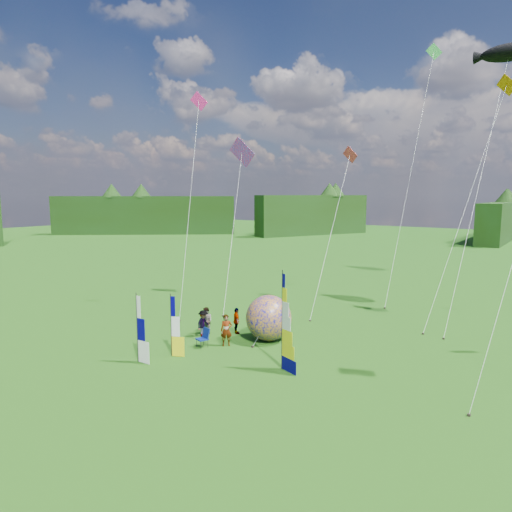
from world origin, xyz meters
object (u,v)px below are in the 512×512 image
Objects in this scene: feather_banner_main at (282,322)px; kite_whale at (481,164)px; side_banner_far at (137,329)px; spectator_a at (226,330)px; spectator_b at (206,321)px; bol_inflatable at (269,318)px; spectator_d at (236,321)px; spectator_c at (203,323)px; side_banner_left at (171,326)px; camp_chair at (202,338)px.

kite_whale is at bearing 91.29° from feather_banner_main.
side_banner_far is 5.17m from spectator_a.
kite_whale is (12.72, 13.97, 9.85)m from spectator_b.
spectator_d is at bearing -176.99° from bol_inflatable.
kite_whale is (12.55, 14.45, 9.87)m from spectator_c.
side_banner_far reaches higher than bol_inflatable.
bol_inflatable is (3.56, 6.90, -0.40)m from side_banner_far.
feather_banner_main reaches higher than spectator_c.
side_banner_far is at bearing -117.31° from bol_inflatable.
bol_inflatable is at bearing -122.10° from kite_whale.
side_banner_left is 1.80m from side_banner_far.
feather_banner_main is at bearing -6.27° from spectator_b.
camp_chair is at bearing 56.21° from side_banner_left.
side_banner_far reaches higher than side_banner_left.
side_banner_left is 1.21× the size of bol_inflatable.
side_banner_left is at bearing -117.17° from bol_inflatable.
spectator_c is at bearing -59.68° from spectator_b.
spectator_a is at bearing 63.29° from side_banner_far.
kite_whale reaches higher than side_banner_far.
bol_inflatable reaches higher than spectator_a.
spectator_d is 3.16m from camp_chair.
feather_banner_main reaches higher than side_banner_far.
kite_whale is at bearing 55.11° from bol_inflatable.
spectator_b is 2.53m from camp_chair.
side_banner_far is at bearing -157.69° from spectator_a.
spectator_b is (-3.85, -1.25, -0.52)m from bol_inflatable.
camp_chair is (1.48, -2.03, -0.29)m from spectator_b.
bol_inflatable is at bearing -71.59° from spectator_c.
kite_whale reaches higher than side_banner_left.
spectator_d is (1.50, 1.12, -0.02)m from spectator_b.
camp_chair is 0.05× the size of kite_whale.
kite_whale reaches higher than spectator_c.
feather_banner_main is 2.93× the size of spectator_d.
kite_whale reaches higher than camp_chair.
feather_banner_main is 19.00m from kite_whale.
spectator_a is at bearing -172.45° from feather_banner_main.
kite_whale is at bearing 55.97° from side_banner_far.
bol_inflatable is 18.10m from kite_whale.
spectator_a is at bearing 155.60° from spectator_d.
side_banner_far is at bearing -130.67° from feather_banner_main.
spectator_d is at bearing -46.43° from spectator_c.
spectator_d is at bearing 78.14° from side_banner_far.
bol_inflatable is at bearing 28.65° from spectator_b.
bol_inflatable is at bearing 153.52° from feather_banner_main.
side_banner_far is 2.13× the size of spectator_c.
kite_whale is (12.44, 19.63, 8.93)m from side_banner_far.
spectator_a is 2.34m from spectator_c.
feather_banner_main reaches higher than camp_chair.
spectator_a is at bearing 42.63° from side_banner_left.
feather_banner_main is at bearing -56.28° from spectator_a.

